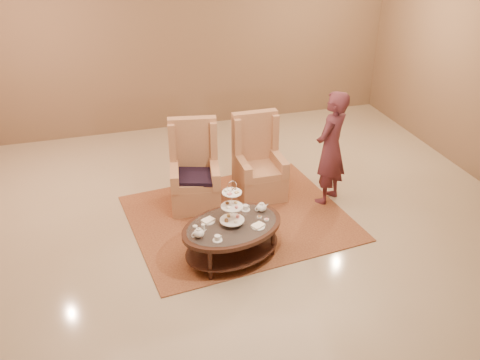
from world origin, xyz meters
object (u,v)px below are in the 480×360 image
object	(u,v)px
armchair_left	(195,177)
person	(331,148)
tea_table	(232,231)
armchair_right	(258,168)

from	to	relation	value
armchair_left	person	world-z (taller)	person
tea_table	person	bearing A→B (deg)	12.67
tea_table	armchair_left	size ratio (longest dim) A/B	1.19
tea_table	person	world-z (taller)	person
armchair_left	person	distance (m)	1.96
tea_table	person	xyz separation A→B (m)	(1.71, 0.94, 0.44)
armchair_left	person	bearing A→B (deg)	-3.92
armchair_left	person	xyz separation A→B (m)	(1.86, -0.46, 0.41)
tea_table	person	size ratio (longest dim) A/B	0.89
armchair_left	armchair_right	world-z (taller)	armchair_left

